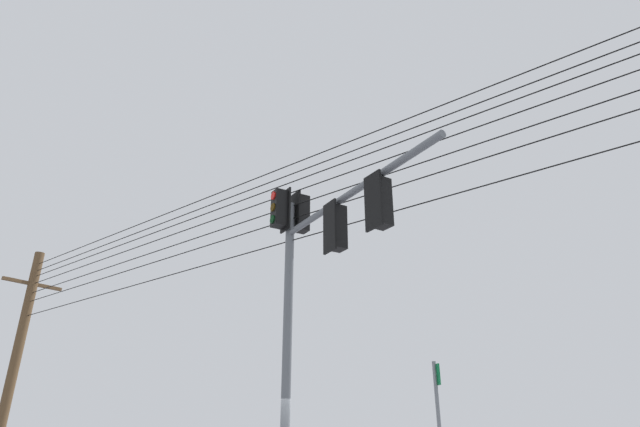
{
  "coord_description": "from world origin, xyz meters",
  "views": [
    {
      "loc": [
        9.29,
        -6.36,
        1.93
      ],
      "look_at": [
        1.29,
        -0.6,
        6.12
      ],
      "focal_mm": 28.47,
      "sensor_mm": 36.0,
      "label": 1
    }
  ],
  "objects": [
    {
      "name": "signal_mast_assembly",
      "position": [
        0.97,
        -0.58,
        5.18
      ],
      "size": [
        5.25,
        0.97,
        7.19
      ],
      "color": "slate",
      "rests_on": "ground"
    },
    {
      "name": "utility_pole_wooden",
      "position": [
        -12.41,
        -4.26,
        4.22
      ],
      "size": [
        0.72,
        2.13,
        8.27
      ],
      "color": "brown",
      "rests_on": "ground"
    },
    {
      "name": "overhead_wire_span",
      "position": [
        1.18,
        -0.12,
        7.07
      ],
      "size": [
        27.17,
        8.31,
        2.32
      ],
      "color": "black"
    }
  ]
}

